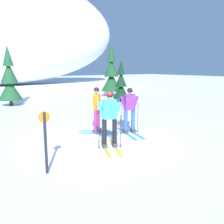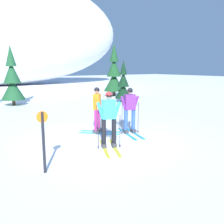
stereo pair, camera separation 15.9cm
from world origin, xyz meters
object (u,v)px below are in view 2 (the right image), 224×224
Objects in this scene: skier_orange_jacket at (97,109)px; skier_cyan_jacket at (109,119)px; pine_tree_center_right at (12,81)px; pine_tree_far_right at (114,74)px; skier_purple_jacket at (130,110)px; trail_marker_post at (43,139)px; pine_tree_right at (123,85)px.

skier_cyan_jacket reaches higher than skier_orange_jacket.
pine_tree_center_right is 8.69m from pine_tree_far_right.
skier_orange_jacket is at bearing -82.64° from pine_tree_center_right.
pine_tree_far_right reaches higher than skier_purple_jacket.
skier_orange_jacket is 1.85m from skier_cyan_jacket.
pine_tree_far_right is 16.13m from trail_marker_post.
skier_purple_jacket is 1.89m from skier_cyan_jacket.
skier_cyan_jacket is at bearing -148.50° from skier_purple_jacket.
trail_marker_post is (-2.33, -0.70, -0.08)m from skier_cyan_jacket.
skier_purple_jacket is at bearing 23.17° from trail_marker_post.
skier_purple_jacket is at bearing -124.74° from pine_tree_right.
pine_tree_far_right is 2.99× the size of trail_marker_post.
skier_cyan_jacket is 0.45× the size of pine_tree_center_right.
skier_purple_jacket is 12.44m from pine_tree_far_right.
pine_tree_center_right is at bearing 157.77° from pine_tree_right.
skier_cyan_jacket is 14.14m from pine_tree_far_right.
pine_tree_center_right is at bearing 93.08° from skier_cyan_jacket.
skier_cyan_jacket is 0.39× the size of pine_tree_far_right.
trail_marker_post is (-3.94, -1.69, -0.06)m from skier_purple_jacket.
pine_tree_center_right reaches higher than skier_orange_jacket.
skier_cyan_jacket is 1.17× the size of trail_marker_post.
pine_tree_right is at bearing 44.68° from trail_marker_post.
pine_tree_far_right is at bearing 49.68° from trail_marker_post.
skier_cyan_jacket is at bearing -108.84° from skier_orange_jacket.
skier_orange_jacket is at bearing 142.96° from skier_purple_jacket.
pine_tree_center_right is 2.60× the size of trail_marker_post.
trail_marker_post is at bearing -156.83° from skier_purple_jacket.
skier_purple_jacket is at bearing -121.44° from pine_tree_far_right.
pine_tree_far_right is at bearing 65.89° from pine_tree_right.
skier_orange_jacket is at bearing -127.30° from pine_tree_far_right.
skier_orange_jacket is at bearing 71.16° from skier_cyan_jacket.
pine_tree_center_right is at bearing -175.77° from pine_tree_far_right.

